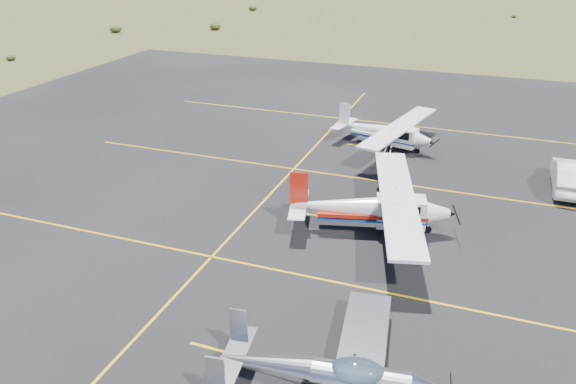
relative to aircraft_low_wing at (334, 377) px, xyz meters
The scene contains 6 objects.
ground 4.73m from the aircraft_low_wing, 109.52° to the left, with size 1600.00×1600.00×0.00m, color #383D1C.
apron 11.50m from the aircraft_low_wing, 97.74° to the left, with size 72.00×72.00×0.02m, color black.
aircraft_low_wing is the anchor object (origin of this frame).
aircraft_cessna 11.37m from the aircraft_low_wing, 96.73° to the left, with size 7.62×11.59×2.94m.
aircraft_plain 23.40m from the aircraft_low_wing, 97.64° to the left, with size 6.48×10.14×2.57m.
sedan 21.57m from the aircraft_low_wing, 67.80° to the left, with size 1.79×5.14×1.69m, color white.
Camera 1 is at (4.81, -17.20, 13.42)m, focal length 35.00 mm.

